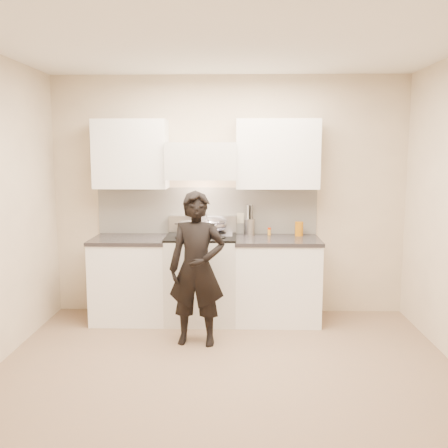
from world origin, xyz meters
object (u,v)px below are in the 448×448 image
object	(u,v)px
stove	(201,278)
person	(197,269)
wok	(212,225)
counter_right	(277,279)
utensil_crock	(249,225)

from	to	relation	value
stove	person	bearing A→B (deg)	-89.34
wok	person	distance (m)	0.88
stove	counter_right	xyz separation A→B (m)	(0.83, 0.00, -0.01)
counter_right	stove	bearing A→B (deg)	-180.00
wok	utensil_crock	distance (m)	0.44
stove	person	size ratio (longest dim) A/B	0.65
stove	person	world-z (taller)	person
utensil_crock	person	world-z (taller)	person
utensil_crock	stove	bearing A→B (deg)	-155.25
stove	counter_right	size ratio (longest dim) A/B	1.04
wok	person	size ratio (longest dim) A/B	0.28
utensil_crock	person	xyz separation A→B (m)	(-0.52, -0.95, -0.28)
counter_right	wok	distance (m)	0.93
counter_right	wok	world-z (taller)	wok
person	stove	bearing A→B (deg)	95.88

